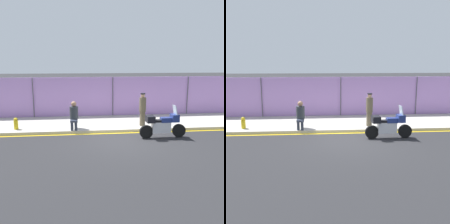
% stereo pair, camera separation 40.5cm
% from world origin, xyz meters
% --- Properties ---
extents(ground_plane, '(120.00, 120.00, 0.00)m').
position_xyz_m(ground_plane, '(0.00, 0.00, 0.00)').
color(ground_plane, '#262628').
extents(sidewalk, '(35.78, 3.50, 0.15)m').
position_xyz_m(sidewalk, '(0.00, 2.96, 0.07)').
color(sidewalk, '#ADA89E').
rests_on(sidewalk, ground_plane).
extents(curb_paint_stripe, '(35.78, 0.18, 0.01)m').
position_xyz_m(curb_paint_stripe, '(0.00, 1.12, 0.00)').
color(curb_paint_stripe, gold).
rests_on(curb_paint_stripe, ground_plane).
extents(storefront_fence, '(33.99, 0.17, 2.54)m').
position_xyz_m(storefront_fence, '(-0.00, 4.80, 1.27)').
color(storefront_fence, '#AD7FC6').
rests_on(storefront_fence, ground_plane).
extents(motorcycle, '(2.20, 0.54, 1.52)m').
position_xyz_m(motorcycle, '(1.80, 0.14, 0.62)').
color(motorcycle, black).
rests_on(motorcycle, ground_plane).
extents(officer_standing, '(0.35, 0.35, 1.72)m').
position_xyz_m(officer_standing, '(1.26, 1.94, 1.03)').
color(officer_standing, brown).
rests_on(officer_standing, sidewalk).
extents(person_seated_on_curb, '(0.43, 0.73, 1.39)m').
position_xyz_m(person_seated_on_curb, '(-2.31, 1.70, 0.91)').
color(person_seated_on_curb, '#2D3342').
rests_on(person_seated_on_curb, sidewalk).
extents(fire_hydrant, '(0.21, 0.27, 0.59)m').
position_xyz_m(fire_hydrant, '(-5.21, 1.88, 0.44)').
color(fire_hydrant, gold).
rests_on(fire_hydrant, sidewalk).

